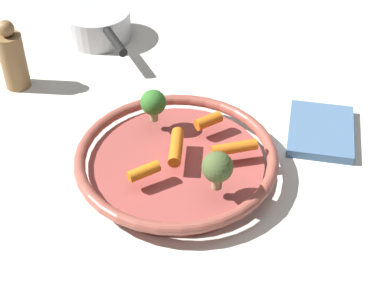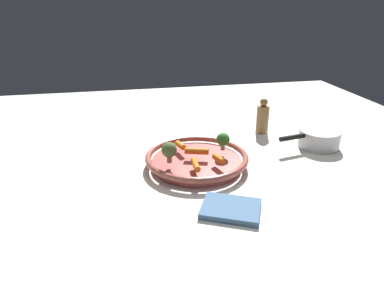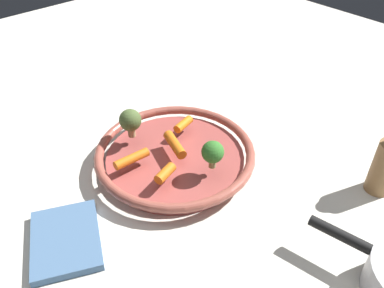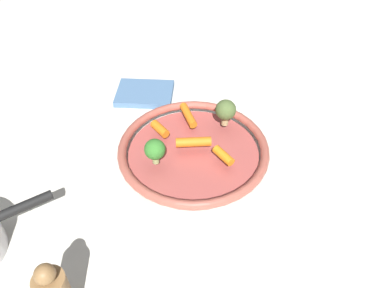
{
  "view_description": "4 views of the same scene",
  "coord_description": "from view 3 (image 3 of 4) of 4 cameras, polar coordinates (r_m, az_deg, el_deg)",
  "views": [
    {
      "loc": [
        0.61,
        -0.13,
        0.58
      ],
      "look_at": [
        0.01,
        0.02,
        0.06
      ],
      "focal_mm": 54.31,
      "sensor_mm": 36.0,
      "label": 1
    },
    {
      "loc": [
        0.19,
        0.88,
        0.45
      ],
      "look_at": [
        0.01,
        -0.01,
        0.07
      ],
      "focal_mm": 32.68,
      "sensor_mm": 36.0,
      "label": 2
    },
    {
      "loc": [
        -0.44,
        0.35,
        0.49
      ],
      "look_at": [
        -0.03,
        -0.02,
        0.06
      ],
      "focal_mm": 37.17,
      "sensor_mm": 36.0,
      "label": 3
    },
    {
      "loc": [
        -0.21,
        -0.51,
        0.56
      ],
      "look_at": [
        -0.01,
        -0.01,
        0.06
      ],
      "focal_mm": 37.19,
      "sensor_mm": 36.0,
      "label": 4
    }
  ],
  "objects": [
    {
      "name": "ground_plane",
      "position": [
        0.75,
        -2.39,
        -2.9
      ],
      "size": [
        1.89,
        1.89,
        0.0
      ],
      "primitive_type": "plane",
      "color": "silver"
    },
    {
      "name": "broccoli_floret_mid",
      "position": [
        0.67,
        2.99,
        -1.21
      ],
      "size": [
        0.04,
        0.04,
        0.05
      ],
      "color": "#98A866",
      "rests_on": "serving_bowl"
    },
    {
      "name": "baby_carrot_center",
      "position": [
        0.7,
        -8.66,
        -2.1
      ],
      "size": [
        0.02,
        0.07,
        0.02
      ],
      "primitive_type": "cylinder",
      "rotation": [
        1.6,
        0.0,
        6.24
      ],
      "color": "orange",
      "rests_on": "serving_bowl"
    },
    {
      "name": "baby_carrot_near_rim",
      "position": [
        0.66,
        -3.87,
        -4.2
      ],
      "size": [
        0.03,
        0.05,
        0.02
      ],
      "primitive_type": "cylinder",
      "rotation": [
        1.6,
        0.0,
        0.3
      ],
      "color": "orange",
      "rests_on": "serving_bowl"
    },
    {
      "name": "broccoli_floret_edge",
      "position": [
        0.74,
        -8.84,
        3.32
      ],
      "size": [
        0.04,
        0.04,
        0.06
      ],
      "color": "tan",
      "rests_on": "serving_bowl"
    },
    {
      "name": "dish_towel",
      "position": [
        0.65,
        -17.66,
        -12.97
      ],
      "size": [
        0.16,
        0.15,
        0.01
      ],
      "primitive_type": "cube",
      "rotation": [
        0.0,
        0.0,
        -0.44
      ],
      "color": "#4C7099",
      "rests_on": "ground_plane"
    },
    {
      "name": "baby_carrot_left",
      "position": [
        0.77,
        -1.24,
        2.86
      ],
      "size": [
        0.03,
        0.05,
        0.02
      ],
      "primitive_type": "cylinder",
      "rotation": [
        1.54,
        0.0,
        3.41
      ],
      "color": "orange",
      "rests_on": "serving_bowl"
    },
    {
      "name": "baby_carrot_right",
      "position": [
        0.72,
        -2.2,
        0.03
      ],
      "size": [
        0.07,
        0.04,
        0.02
      ],
      "primitive_type": "cylinder",
      "rotation": [
        1.58,
        0.0,
        1.26
      ],
      "color": "orange",
      "rests_on": "serving_bowl"
    },
    {
      "name": "serving_bowl",
      "position": [
        0.73,
        -2.44,
        -1.71
      ],
      "size": [
        0.29,
        0.29,
        0.04
      ],
      "color": "#A84C47",
      "rests_on": "ground_plane"
    }
  ]
}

